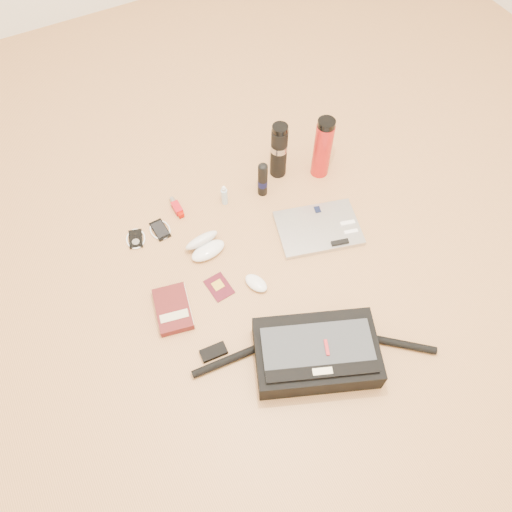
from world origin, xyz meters
name	(u,v)px	position (x,y,z in m)	size (l,w,h in m)	color
ground	(278,285)	(0.00, 0.00, 0.00)	(4.00, 4.00, 0.00)	tan
messenger_bag	(316,353)	(-0.03, -0.31, 0.05)	(0.78, 0.40, 0.12)	black
laptop	(319,228)	(0.27, 0.14, 0.01)	(0.37, 0.30, 0.03)	#ABABAE
book	(173,309)	(-0.38, 0.08, 0.02)	(0.15, 0.20, 0.03)	#4E1414
passport	(219,287)	(-0.20, 0.09, 0.00)	(0.09, 0.11, 0.01)	#470C18
mouse	(256,283)	(-0.07, 0.04, 0.02)	(0.09, 0.11, 0.03)	white
sunglasses_case	(205,245)	(-0.17, 0.27, 0.03)	(0.16, 0.13, 0.08)	white
ipod	(136,239)	(-0.39, 0.44, 0.00)	(0.09, 0.10, 0.01)	black
phone	(160,230)	(-0.29, 0.44, 0.01)	(0.08, 0.10, 0.01)	black
inhaler	(177,207)	(-0.19, 0.50, 0.01)	(0.03, 0.11, 0.03)	#AF121B
spray_bottle	(224,196)	(0.00, 0.44, 0.04)	(0.03, 0.03, 0.10)	#ACCEE2
aerosol_can	(263,179)	(0.16, 0.42, 0.08)	(0.05, 0.05, 0.17)	black
thermos_black	(279,150)	(0.27, 0.48, 0.13)	(0.08, 0.08, 0.26)	black
thermos_red	(323,148)	(0.43, 0.40, 0.14)	(0.10, 0.10, 0.29)	red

